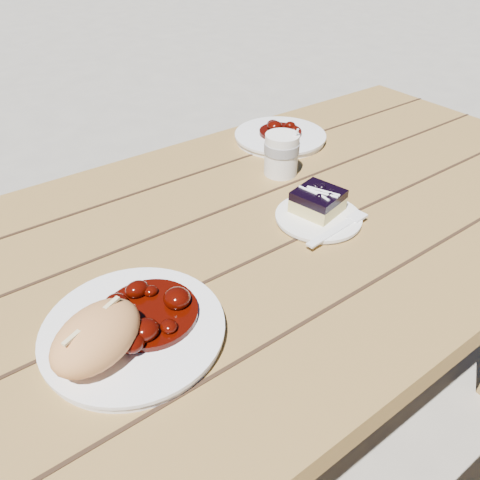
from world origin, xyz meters
TOP-DOWN VIEW (x-y plane):
  - ground at (0.00, 0.00)m, footprint 60.00×60.00m
  - picnic_table at (0.00, -0.00)m, footprint 2.00×1.55m
  - main_plate at (-0.13, -0.11)m, footprint 0.25×0.25m
  - goulash_stew at (-0.10, -0.11)m, footprint 0.14×0.14m
  - bread_roll at (-0.19, -0.13)m, footprint 0.16×0.13m
  - dessert_plate at (0.28, -0.06)m, footprint 0.16×0.16m
  - blueberry_cake at (0.29, -0.04)m, footprint 0.10×0.10m
  - fork_dessert at (0.26, -0.11)m, footprint 0.16×0.04m
  - coffee_cup at (0.35, 0.13)m, footprint 0.07×0.07m
  - second_plate at (0.46, 0.27)m, footprint 0.22×0.22m
  - second_stew at (0.46, 0.27)m, footprint 0.11×0.11m

SIDE VIEW (x-z plane):
  - ground at x=0.00m, z-range 0.00..0.00m
  - picnic_table at x=0.00m, z-range 0.21..0.96m
  - dessert_plate at x=0.28m, z-range 0.75..0.76m
  - main_plate at x=-0.13m, z-range 0.75..0.77m
  - second_plate at x=0.46m, z-range 0.75..0.77m
  - fork_dessert at x=0.26m, z-range 0.76..0.76m
  - blueberry_cake at x=0.29m, z-range 0.76..0.81m
  - goulash_stew at x=-0.10m, z-range 0.77..0.81m
  - second_stew at x=0.46m, z-range 0.77..0.81m
  - coffee_cup at x=0.35m, z-range 0.75..0.84m
  - bread_roll at x=-0.19m, z-range 0.77..0.83m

